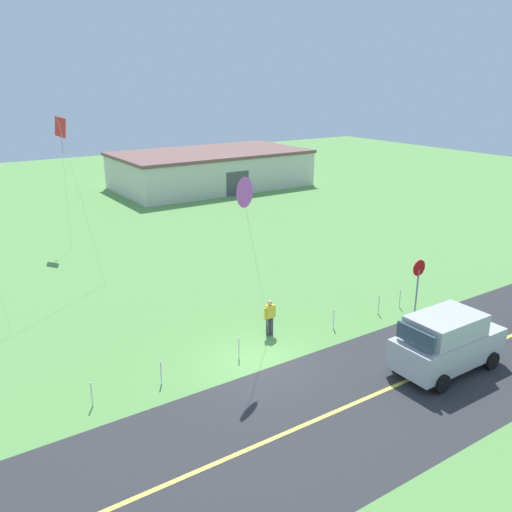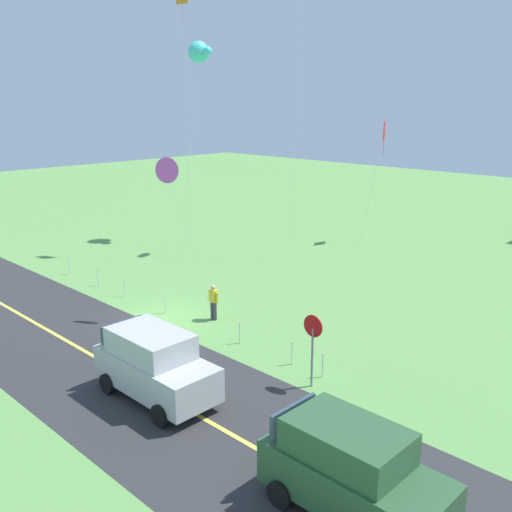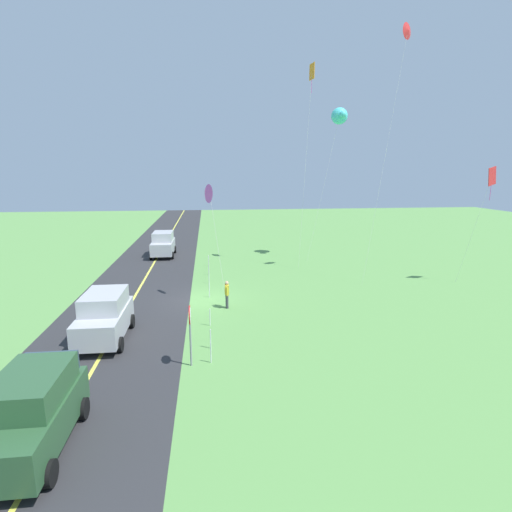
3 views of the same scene
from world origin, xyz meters
TOP-DOWN VIEW (x-y plane):
  - ground_plane at (0.00, 0.00)m, footprint 120.00×120.00m
  - asphalt_road at (0.00, -4.00)m, footprint 120.00×7.00m
  - road_centre_stripe at (0.00, -4.00)m, footprint 120.00×0.16m
  - car_suv_foreground at (5.48, -4.19)m, footprint 4.40×2.12m
  - stop_sign at (8.65, -0.10)m, footprint 0.76×0.08m
  - person_adult_near at (1.68, 1.70)m, footprint 0.58×0.22m
  - kite_red_low at (-0.12, 0.87)m, footprint 2.35×1.17m
  - kite_blue_mid at (-1.44, 19.72)m, footprint 0.77×2.03m
  - warehouse_distant at (15.55, 31.61)m, footprint 18.36×10.20m
  - fence_post_1 at (-6.19, 0.70)m, footprint 0.05×0.05m
  - fence_post_2 at (-3.72, 0.70)m, footprint 0.05×0.05m
  - fence_post_3 at (-0.48, 0.70)m, footprint 0.05×0.05m
  - fence_post_4 at (4.35, 0.70)m, footprint 0.05×0.05m
  - fence_post_5 at (7.09, 0.70)m, footprint 0.05×0.05m
  - fence_post_6 at (8.49, 0.70)m, footprint 0.05×0.05m

SIDE VIEW (x-z plane):
  - ground_plane at x=0.00m, z-range -0.10..0.00m
  - asphalt_road at x=0.00m, z-range 0.00..0.00m
  - road_centre_stripe at x=0.00m, z-range 0.00..0.01m
  - fence_post_1 at x=-6.19m, z-range 0.00..0.90m
  - fence_post_2 at x=-3.72m, z-range 0.00..0.90m
  - fence_post_3 at x=-0.48m, z-range 0.00..0.90m
  - fence_post_4 at x=4.35m, z-range 0.00..0.90m
  - fence_post_5 at x=7.09m, z-range 0.00..0.90m
  - fence_post_6 at x=8.49m, z-range 0.00..0.90m
  - person_adult_near at x=1.68m, z-range 0.06..1.66m
  - car_suv_foreground at x=5.48m, z-range 0.03..2.27m
  - warehouse_distant at x=15.55m, z-range 0.00..3.50m
  - stop_sign at x=8.65m, z-range 0.52..3.08m
  - kite_red_low at x=-0.12m, z-range 2.95..9.99m
  - kite_blue_mid at x=-1.44m, z-range 3.26..11.38m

